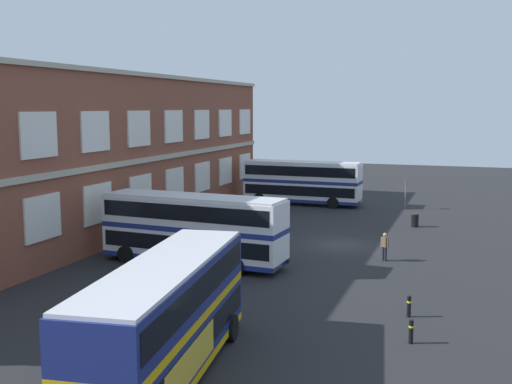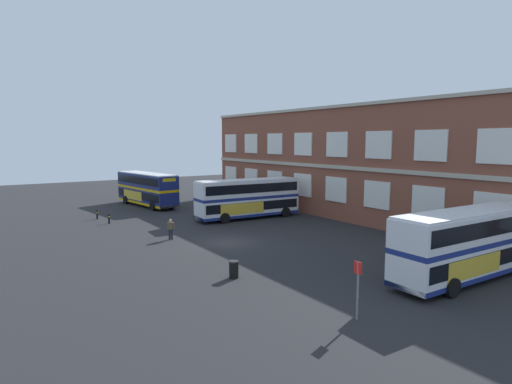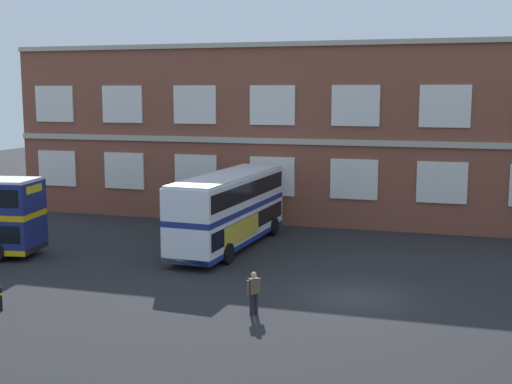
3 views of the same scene
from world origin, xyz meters
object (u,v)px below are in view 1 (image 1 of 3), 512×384
Objects in this scene: station_litter_bin at (415,220)px; double_decker_near at (167,318)px; safety_bollard_east at (409,306)px; double_decker_middle at (193,228)px; safety_bollard_west at (411,331)px; waiting_passenger at (385,246)px; double_decker_far at (302,182)px; bus_stand_flag at (405,191)px.

double_decker_near is at bearing 169.77° from station_litter_bin.
station_litter_bin is 1.08× the size of safety_bollard_east.
double_decker_middle is at bearing 68.28° from safety_bollard_east.
double_decker_near is 15.33m from double_decker_middle.
safety_bollard_west is at bearing -172.94° from safety_bollard_east.
waiting_passenger is (4.56, -10.42, -1.22)m from double_decker_middle.
safety_bollard_east is at bearing -156.17° from double_decker_far.
double_decker_far is (23.68, -0.09, 0.00)m from double_decker_middle.
double_decker_near is 6.62× the size of waiting_passenger.
double_decker_near is at bearing 142.26° from safety_bollard_east.
safety_bollard_east is at bearing -37.74° from double_decker_near.
waiting_passenger is at bearing -66.38° from double_decker_middle.
double_decker_middle and double_decker_far have the same top height.
safety_bollard_west is (-24.12, -2.00, -0.03)m from station_litter_bin.
station_litter_bin is at bearing -169.00° from bus_stand_flag.
double_decker_near is 11.64m from safety_bollard_east.
double_decker_near is 10.92× the size of station_litter_bin.
bus_stand_flag is 2.84× the size of safety_bollard_west.
double_decker_middle is 13.88m from safety_bollard_east.
safety_bollard_west is at bearing -157.66° from double_decker_far.
waiting_passenger is 1.65× the size of station_litter_bin.
double_decker_middle reaches higher than safety_bollard_east.
waiting_passenger is 9.96m from safety_bollard_east.
double_decker_middle is at bearing 58.16° from safety_bollard_west.
double_decker_far is at bearing -0.22° from double_decker_middle.
safety_bollard_east is at bearing -111.72° from double_decker_middle.
safety_bollard_east is (-5.10, -12.80, -1.66)m from double_decker_middle.
safety_bollard_west is at bearing -121.84° from double_decker_middle.
safety_bollard_west is at bearing -167.76° from waiting_passenger.
safety_bollard_west is (-32.31, -3.59, -1.14)m from bus_stand_flag.
double_decker_far is 11.63× the size of safety_bollard_west.
double_decker_middle is 1.01× the size of double_decker_far.
safety_bollard_west is (-8.19, -13.19, -1.66)m from double_decker_middle.
double_decker_near is 38.53m from bus_stand_flag.
waiting_passenger is 1.79× the size of safety_bollard_west.
bus_stand_flag is at bearing -21.70° from double_decker_middle.
double_decker_middle is at bearing 158.30° from bus_stand_flag.
double_decker_far is 4.09× the size of bus_stand_flag.
waiting_passenger is at bearing -151.62° from double_decker_far.
double_decker_middle is 11.73× the size of safety_bollard_east.
station_litter_bin reaches higher than safety_bollard_west.
double_decker_middle is 23.68m from double_decker_far.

